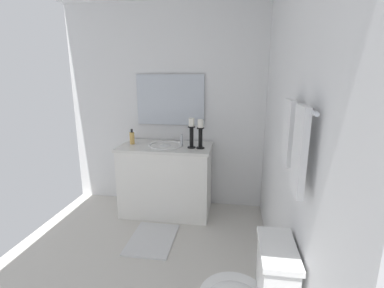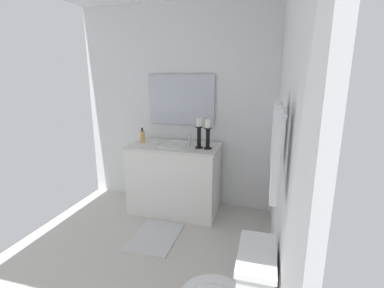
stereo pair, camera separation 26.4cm
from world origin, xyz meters
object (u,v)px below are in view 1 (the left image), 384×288
object	(u,v)px
soap_bottle	(132,138)
towel_near_vanity	(288,132)
candle_holder_short	(192,132)
vanity_cabinet	(166,179)
towel_bar	(300,106)
bath_mat	(152,239)
sink_basin	(166,149)
candle_holder_tall	(200,133)
towel_center	(300,151)
mirror	(170,100)

from	to	relation	value
soap_bottle	towel_near_vanity	xyz separation A→B (m)	(1.44, 1.49, 0.40)
candle_holder_short	soap_bottle	distance (m)	0.73
vanity_cabinet	towel_bar	xyz separation A→B (m)	(1.58, 1.10, 1.05)
candle_holder_short	bath_mat	distance (m)	1.20
towel_bar	towel_near_vanity	distance (m)	0.22
sink_basin	candle_holder_tall	xyz separation A→B (m)	(0.06, 0.41, 0.21)
sink_basin	towel_near_vanity	distance (m)	1.86
towel_bar	towel_center	xyz separation A→B (m)	(0.15, -0.02, -0.19)
sink_basin	bath_mat	size ratio (longest dim) A/B	0.67
vanity_cabinet	sink_basin	size ratio (longest dim) A/B	2.66
candle_holder_tall	bath_mat	size ratio (longest dim) A/B	0.54
mirror	towel_bar	bearing A→B (deg)	30.60
vanity_cabinet	towel_near_vanity	world-z (taller)	towel_near_vanity
towel_bar	vanity_cabinet	bearing A→B (deg)	-145.15
candle_holder_short	soap_bottle	xyz separation A→B (m)	(-0.07, -0.72, -0.11)
candle_holder_tall	towel_center	bearing A→B (deg)	21.83
mirror	candle_holder_short	xyz separation A→B (m)	(0.33, 0.31, -0.32)
towel_center	towel_near_vanity	bearing A→B (deg)	180.00
vanity_cabinet	soap_bottle	size ratio (longest dim) A/B	5.93
towel_bar	towel_near_vanity	bearing A→B (deg)	-173.08
vanity_cabinet	towel_center	size ratio (longest dim) A/B	2.55
soap_bottle	candle_holder_tall	bearing A→B (deg)	84.59
sink_basin	vanity_cabinet	bearing A→B (deg)	-90.00
mirror	towel_near_vanity	world-z (taller)	mirror
bath_mat	mirror	bearing A→B (deg)	180.00
candle_holder_tall	towel_near_vanity	world-z (taller)	towel_near_vanity
candle_holder_tall	soap_bottle	world-z (taller)	candle_holder_tall
vanity_cabinet	towel_center	bearing A→B (deg)	32.05
vanity_cabinet	soap_bottle	world-z (taller)	soap_bottle
vanity_cabinet	towel_bar	world-z (taller)	towel_bar
towel_bar	towel_center	bearing A→B (deg)	-6.92
towel_center	vanity_cabinet	bearing A→B (deg)	-147.95
candle_holder_tall	bath_mat	world-z (taller)	candle_holder_tall
vanity_cabinet	sink_basin	distance (m)	0.38
towel_bar	towel_center	size ratio (longest dim) A/B	1.42
sink_basin	towel_bar	xyz separation A→B (m)	(1.58, 1.10, 0.67)
soap_bottle	candle_holder_short	bearing A→B (deg)	84.51
towel_near_vanity	towel_bar	bearing A→B (deg)	6.92
vanity_cabinet	mirror	bearing A→B (deg)	179.99
candle_holder_tall	towel_bar	size ratio (longest dim) A/B	0.55
mirror	towel_center	world-z (taller)	mirror
candle_holder_tall	soap_bottle	distance (m)	0.83
candle_holder_tall	vanity_cabinet	bearing A→B (deg)	-98.61
vanity_cabinet	sink_basin	bearing A→B (deg)	90.00
candle_holder_tall	towel_center	xyz separation A→B (m)	(1.66, 0.67, 0.27)
soap_bottle	towel_bar	size ratio (longest dim) A/B	0.30
sink_basin	towel_near_vanity	world-z (taller)	towel_near_vanity
candle_holder_tall	towel_near_vanity	bearing A→B (deg)	25.99
vanity_cabinet	mirror	size ratio (longest dim) A/B	1.29
mirror	towel_center	distance (m)	2.28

